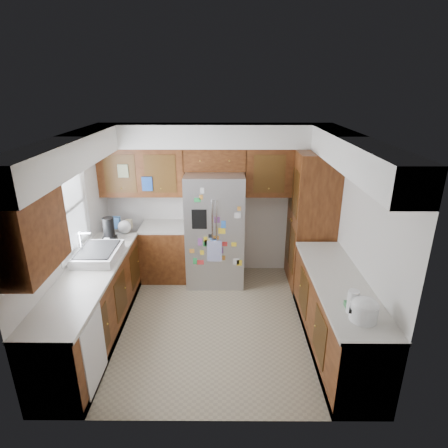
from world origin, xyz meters
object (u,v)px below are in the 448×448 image
(rice_cooker, at_px, (364,309))
(paper_towel, at_px, (353,302))
(fridge, at_px, (215,229))
(pantry, at_px, (311,220))

(rice_cooker, xyz_separation_m, paper_towel, (-0.07, 0.13, 0.00))
(fridge, xyz_separation_m, rice_cooker, (1.50, -2.45, 0.14))
(pantry, bearing_deg, paper_towel, -91.80)
(pantry, relative_size, rice_cooker, 7.82)
(fridge, relative_size, paper_towel, 7.42)
(fridge, bearing_deg, paper_towel, -58.35)
(fridge, height_order, rice_cooker, fridge)
(pantry, height_order, paper_towel, pantry)
(pantry, distance_m, rice_cooker, 2.39)
(fridge, xyz_separation_m, paper_towel, (1.43, -2.32, 0.14))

